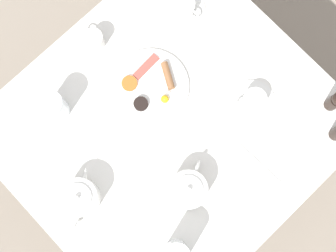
# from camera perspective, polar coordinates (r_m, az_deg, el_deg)

# --- Properties ---
(ground_plane) EXTENTS (8.00, 8.00, 0.00)m
(ground_plane) POSITION_cam_1_polar(r_m,az_deg,el_deg) (2.29, 0.00, -3.07)
(ground_plane) COLOR gray
(table) EXTENTS (0.99, 1.06, 0.71)m
(table) POSITION_cam_1_polar(r_m,az_deg,el_deg) (1.66, 0.00, -0.50)
(table) COLOR silver
(table) RESTS_ON ground_plane
(breakfast_plate) EXTENTS (0.27, 0.27, 0.04)m
(breakfast_plate) POSITION_cam_1_polar(r_m,az_deg,el_deg) (1.61, -2.14, 4.81)
(breakfast_plate) COLOR white
(breakfast_plate) RESTS_ON table
(teapot_near) EXTENTS (0.13, 0.18, 0.12)m
(teapot_near) POSITION_cam_1_polar(r_m,az_deg,el_deg) (1.55, -10.69, -8.63)
(teapot_near) COLOR white
(teapot_near) RESTS_ON table
(teapot_far) EXTENTS (0.12, 0.19, 0.12)m
(teapot_far) POSITION_cam_1_polar(r_m,az_deg,el_deg) (1.52, 2.47, -7.75)
(teapot_far) COLOR white
(teapot_far) RESTS_ON table
(teacup_with_saucer_left) EXTENTS (0.16, 0.16, 0.06)m
(teacup_with_saucer_left) POSITION_cam_1_polar(r_m,az_deg,el_deg) (1.69, 1.90, 14.15)
(teacup_with_saucer_left) COLOR white
(teacup_with_saucer_left) RESTS_ON table
(teacup_with_saucer_right) EXTENTS (0.16, 0.16, 0.06)m
(teacup_with_saucer_right) POSITION_cam_1_polar(r_m,az_deg,el_deg) (1.61, 10.35, 3.00)
(teacup_with_saucer_right) COLOR white
(teacup_with_saucer_right) RESTS_ON table
(water_glass_tall) EXTENTS (0.08, 0.08, 0.12)m
(water_glass_tall) POSITION_cam_1_polar(r_m,az_deg,el_deg) (1.59, -13.74, 2.32)
(water_glass_tall) COLOR white
(water_glass_tall) RESTS_ON table
(creamer_jug) EXTENTS (0.09, 0.07, 0.07)m
(creamer_jug) POSITION_cam_1_polar(r_m,az_deg,el_deg) (1.65, -9.03, 10.31)
(creamer_jug) COLOR white
(creamer_jug) RESTS_ON table
(salt_grinder) EXTENTS (0.05, 0.05, 0.11)m
(salt_grinder) POSITION_cam_1_polar(r_m,az_deg,el_deg) (1.65, 19.80, 2.90)
(salt_grinder) COLOR black
(salt_grinder) RESTS_ON table
(fork_by_plate) EXTENTS (0.11, 0.14, 0.00)m
(fork_by_plate) POSITION_cam_1_polar(r_m,az_deg,el_deg) (1.67, 8.34, 9.01)
(fork_by_plate) COLOR silver
(fork_by_plate) RESTS_ON table
(knife_by_plate) EXTENTS (0.20, 0.02, 0.00)m
(knife_by_plate) POSITION_cam_1_polar(r_m,az_deg,el_deg) (1.60, 11.03, -4.61)
(knife_by_plate) COLOR silver
(knife_by_plate) RESTS_ON table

